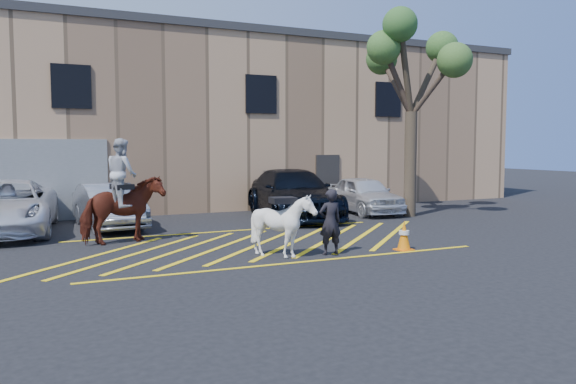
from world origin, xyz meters
name	(u,v)px	position (x,y,z in m)	size (l,w,h in m)	color
ground	(255,243)	(0.00, 0.00, 0.00)	(90.00, 90.00, 0.00)	black
car_white_pickup	(5,207)	(-6.07, 4.43, 0.78)	(2.60, 5.65, 1.57)	white
car_silver_sedan	(109,206)	(-3.18, 4.44, 0.69)	(1.47, 4.20, 1.39)	gray
car_blue_suv	(293,194)	(3.20, 4.40, 0.86)	(2.40, 5.90, 1.71)	black
car_white_suv	(364,195)	(6.22, 4.45, 0.71)	(1.67, 4.16, 1.42)	silver
handler	(330,222)	(1.02, -2.28, 0.78)	(0.57, 0.37, 1.55)	black
warehouse	(158,122)	(-0.01, 11.99, 3.65)	(32.42, 10.20, 7.30)	tan
hatching_zone	(259,244)	(0.00, -0.30, 0.01)	(12.60, 5.12, 0.01)	yellow
mounted_bay	(122,201)	(-3.20, 1.34, 1.12)	(2.27, 1.45, 2.77)	maroon
saddled_white	(283,225)	(-0.13, -2.15, 0.75)	(1.32, 1.45, 1.49)	silver
traffic_cone	(404,235)	(2.95, -2.55, 0.37)	(0.43, 0.43, 0.73)	#FF690A
tree	(412,59)	(7.21, 2.93, 5.69)	(3.99, 4.37, 7.31)	#483A2B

